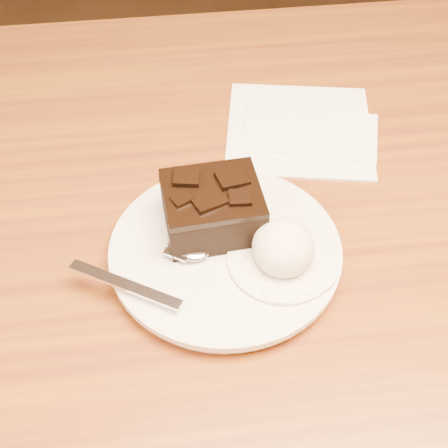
{
  "coord_description": "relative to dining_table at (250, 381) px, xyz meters",
  "views": [
    {
      "loc": [
        -0.09,
        -0.45,
        1.23
      ],
      "look_at": [
        -0.05,
        -0.05,
        0.79
      ],
      "focal_mm": 50.56,
      "sensor_mm": 36.0,
      "label": 1
    }
  ],
  "objects": [
    {
      "name": "crumb_b",
      "position": [
        -0.01,
        -0.1,
        0.39
      ],
      "size": [
        0.01,
        0.01,
        0.0
      ],
      "primitive_type": "cube",
      "rotation": [
        0.0,
        0.0,
        0.58
      ],
      "color": "black",
      "rests_on": "plate"
    },
    {
      "name": "ice_cream_scoop",
      "position": [
        0.0,
        -0.09,
        0.41
      ],
      "size": [
        0.06,
        0.06,
        0.05
      ],
      "primitive_type": "ellipsoid",
      "color": "beige",
      "rests_on": "plate"
    },
    {
      "name": "crumb_c",
      "position": [
        -0.01,
        -0.11,
        0.4
      ],
      "size": [
        0.01,
        0.01,
        0.0
      ],
      "primitive_type": "cube",
      "rotation": [
        0.0,
        0.0,
        0.49
      ],
      "color": "black",
      "rests_on": "plate"
    },
    {
      "name": "spoon",
      "position": [
        -0.08,
        -0.07,
        0.4
      ],
      "size": [
        0.16,
        0.11,
        0.01
      ],
      "primitive_type": null,
      "rotation": [
        0.0,
        0.0,
        1.02
      ],
      "color": "silver",
      "rests_on": "plate"
    },
    {
      "name": "melt_puddle",
      "position": [
        0.0,
        -0.09,
        0.39
      ],
      "size": [
        0.1,
        0.1,
        0.0
      ],
      "primitive_type": "cylinder",
      "color": "white",
      "rests_on": "plate"
    },
    {
      "name": "brownie",
      "position": [
        -0.05,
        -0.03,
        0.41
      ],
      "size": [
        0.1,
        0.08,
        0.04
      ],
      "primitive_type": "cube",
      "rotation": [
        0.0,
        0.0,
        0.07
      ],
      "color": "black",
      "rests_on": "plate"
    },
    {
      "name": "napkin",
      "position": [
        0.07,
        0.12,
        0.38
      ],
      "size": [
        0.2,
        0.2,
        0.01
      ],
      "primitive_type": "cube",
      "rotation": [
        0.0,
        0.0,
        -0.19
      ],
      "color": "white",
      "rests_on": "dining_table"
    },
    {
      "name": "crumb_a",
      "position": [
        -0.03,
        -0.11,
        0.4
      ],
      "size": [
        0.01,
        0.01,
        0.0
      ],
      "primitive_type": "cube",
      "rotation": [
        0.0,
        0.0,
        1.54
      ],
      "color": "black",
      "rests_on": "plate"
    },
    {
      "name": "plate",
      "position": [
        -0.05,
        -0.06,
        0.38
      ],
      "size": [
        0.22,
        0.22,
        0.02
      ],
      "primitive_type": "cylinder",
      "color": "silver",
      "rests_on": "dining_table"
    },
    {
      "name": "dining_table",
      "position": [
        0.0,
        0.0,
        0.0
      ],
      "size": [
        1.2,
        0.8,
        0.75
      ],
      "primitive_type": null,
      "color": "#5C2A13",
      "rests_on": "floor"
    }
  ]
}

